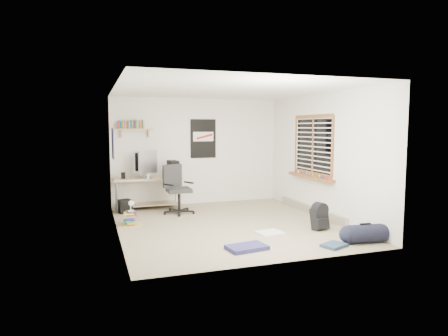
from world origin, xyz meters
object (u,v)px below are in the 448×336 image
object	(u,v)px
desk	(148,192)
duffel_bag	(365,234)
office_chair	(179,191)
book_stack	(130,217)
backpack	(320,219)

from	to	relation	value
desk	duffel_bag	distance (m)	4.78
office_chair	book_stack	xyz separation A→B (m)	(-1.09, -0.70, -0.34)
office_chair	duffel_bag	distance (m)	3.86
office_chair	backpack	bearing A→B (deg)	-70.41
office_chair	book_stack	distance (m)	1.34
desk	duffel_bag	world-z (taller)	desk
duffel_bag	book_stack	world-z (taller)	duffel_bag
desk	book_stack	size ratio (longest dim) A/B	3.36
book_stack	backpack	bearing A→B (deg)	-24.42
office_chair	book_stack	bearing A→B (deg)	-171.81
book_stack	duffel_bag	bearing A→B (deg)	-34.74
desk	backpack	bearing A→B (deg)	-53.92
desk	backpack	xyz separation A→B (m)	(2.63, -2.89, -0.16)
duffel_bag	backpack	bearing A→B (deg)	112.00
backpack	book_stack	size ratio (longest dim) A/B	0.86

